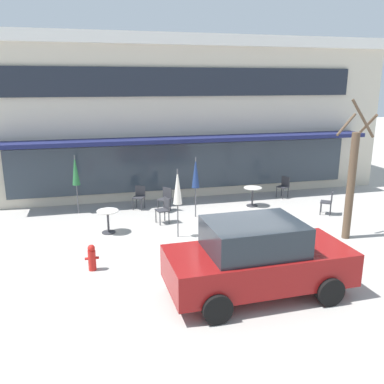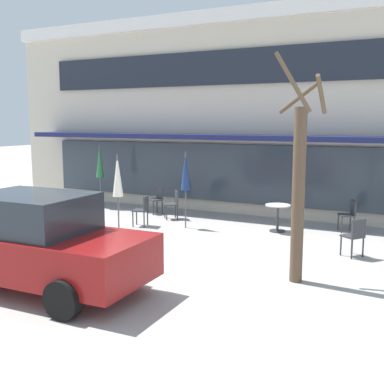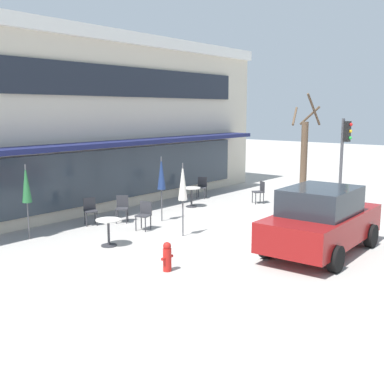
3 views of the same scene
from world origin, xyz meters
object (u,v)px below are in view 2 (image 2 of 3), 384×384
patio_umbrella_green_folded (185,172)px  street_tree (299,186)px  cafe_chair_3 (157,198)px  patio_umbrella_cream_folded (100,162)px  parked_sedan (37,242)px  cafe_table_near_wall (278,213)px  patio_umbrella_corner_open (118,176)px  cafe_chair_2 (173,202)px  cafe_table_streetside (79,206)px  cafe_chair_1 (143,208)px  cafe_chair_4 (349,213)px  cafe_chair_0 (355,235)px

patio_umbrella_green_folded → street_tree: size_ratio=0.51×
patio_umbrella_green_folded → cafe_chair_3: patio_umbrella_green_folded is taller
patio_umbrella_cream_folded → parked_sedan: (4.12, -7.18, -0.75)m
street_tree → cafe_table_near_wall: bearing=111.8°
patio_umbrella_cream_folded → patio_umbrella_corner_open: size_ratio=1.00×
cafe_chair_2 → patio_umbrella_corner_open: bearing=-92.3°
patio_umbrella_green_folded → cafe_chair_2: patio_umbrella_green_folded is taller
cafe_table_streetside → cafe_chair_1: (1.94, 0.53, 0.01)m
patio_umbrella_cream_folded → cafe_chair_2: patio_umbrella_cream_folded is taller
patio_umbrella_green_folded → cafe_chair_4: (4.29, 1.61, -1.10)m
cafe_table_streetside → cafe_chair_2: bearing=39.9°
cafe_table_streetside → patio_umbrella_green_folded: patio_umbrella_green_folded is taller
cafe_table_near_wall → patio_umbrella_corner_open: 4.52m
cafe_chair_3 → parked_sedan: size_ratio=0.21×
cafe_table_streetside → patio_umbrella_cream_folded: (-1.00, 2.36, 1.11)m
cafe_table_near_wall → cafe_chair_2: size_ratio=0.85×
patio_umbrella_corner_open → parked_sedan: bearing=-75.6°
cafe_chair_0 → cafe_chair_4: 2.60m
cafe_table_streetside → cafe_chair_0: size_ratio=0.85×
cafe_table_near_wall → cafe_chair_3: size_ratio=0.85×
cafe_table_near_wall → cafe_chair_0: size_ratio=0.85×
patio_umbrella_corner_open → cafe_chair_2: patio_umbrella_corner_open is taller
cafe_chair_4 → patio_umbrella_cream_folded: bearing=-178.9°
cafe_table_near_wall → patio_umbrella_cream_folded: bearing=174.0°
cafe_table_near_wall → street_tree: street_tree is taller
parked_sedan → street_tree: 4.95m
cafe_chair_2 → parked_sedan: bearing=-82.4°
patio_umbrella_cream_folded → cafe_chair_0: patio_umbrella_cream_folded is taller
patio_umbrella_green_folded → cafe_chair_0: patio_umbrella_green_folded is taller
patio_umbrella_cream_folded → parked_sedan: size_ratio=0.52×
cafe_chair_3 → street_tree: bearing=-38.1°
cafe_chair_3 → street_tree: street_tree is taller
cafe_table_streetside → cafe_chair_1: cafe_chair_1 is taller
patio_umbrella_green_folded → cafe_chair_4: bearing=20.6°
cafe_table_near_wall → cafe_chair_2: cafe_chair_2 is taller
cafe_table_streetside → street_tree: street_tree is taller
cafe_chair_0 → cafe_chair_1: 6.06m
cafe_chair_2 → parked_sedan: parked_sedan is taller
cafe_chair_3 → cafe_chair_0: bearing=-19.9°
cafe_chair_1 → cafe_chair_4: 5.86m
parked_sedan → cafe_chair_0: bearing=44.7°
parked_sedan → street_tree: bearing=32.0°
patio_umbrella_green_folded → cafe_chair_1: bearing=-162.6°
patio_umbrella_cream_folded → cafe_chair_1: size_ratio=2.47×
patio_umbrella_cream_folded → cafe_chair_4: bearing=1.1°
patio_umbrella_green_folded → cafe_chair_1: (-1.22, -0.38, -1.10)m
cafe_chair_4 → street_tree: bearing=-92.5°
patio_umbrella_green_folded → parked_sedan: patio_umbrella_green_folded is taller
cafe_chair_1 → parked_sedan: (1.18, -5.35, 0.35)m
cafe_chair_2 → cafe_chair_3: same height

